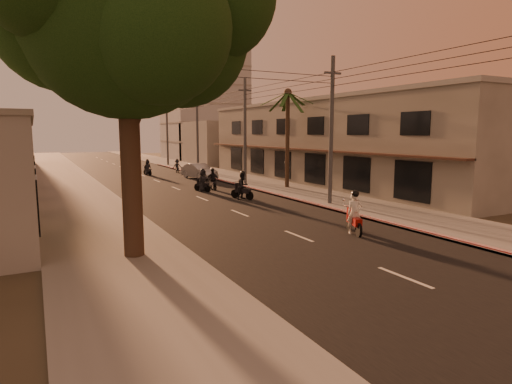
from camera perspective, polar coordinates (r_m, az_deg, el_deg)
ground at (r=17.14m, az=9.38°, el=-7.30°), size 160.00×160.00×0.00m
road at (r=34.95m, az=-10.62°, el=0.47°), size 10.00×140.00×0.02m
sidewalk_right at (r=37.78m, az=0.32°, el=1.24°), size 5.00×140.00×0.12m
sidewalk_left at (r=33.59m, az=-22.96°, el=-0.24°), size 5.00×140.00×0.12m
curb_stripe at (r=32.28m, az=0.69°, el=0.16°), size 0.20×60.00×0.20m
shophouse_row at (r=39.33m, az=10.12°, el=6.62°), size 8.80×34.20×7.30m
distant_tower at (r=74.53m, az=-7.05°, el=15.23°), size 12.10×12.10×28.00m
broadleaf_tree at (r=16.21m, az=-15.76°, el=21.94°), size 9.60×8.70×12.10m
palm_tree at (r=34.39m, az=4.27°, el=12.39°), size 5.00×5.00×8.20m
utility_poles at (r=36.99m, az=-1.48°, el=11.14°), size 1.20×48.26×9.00m
filler_right at (r=62.96m, az=-5.08°, el=6.58°), size 8.00×14.00×6.00m
scooter_red at (r=19.43m, az=12.99°, el=-2.93°), size 1.09×1.90×1.97m
scooter_mid_a at (r=28.74m, az=-1.77°, el=0.76°), size 1.37×1.84×1.93m
scooter_mid_b at (r=33.58m, az=-5.81°, el=1.59°), size 1.02×1.77×1.74m
scooter_far_a at (r=32.71m, az=-7.11°, el=1.45°), size 1.17×1.73×1.78m
scooter_far_b at (r=48.52m, az=-10.46°, el=3.38°), size 1.14×1.59×1.56m
parked_car at (r=41.97m, az=-7.61°, el=2.77°), size 3.39×5.13×1.48m
scooter_far_c at (r=46.49m, az=-14.26°, el=3.13°), size 1.01×1.71×1.70m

